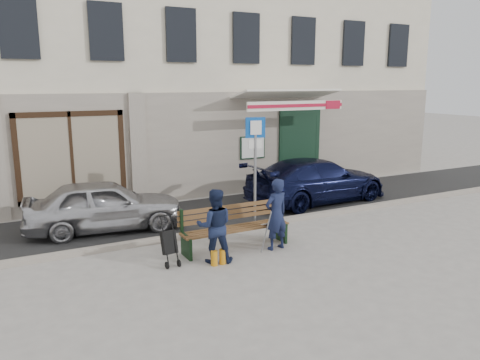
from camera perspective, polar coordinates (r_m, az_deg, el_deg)
ground at (r=10.08m, az=3.46°, el=-8.44°), size 80.00×80.00×0.00m
asphalt_lane at (r=12.70m, az=-3.73°, el=-4.11°), size 60.00×3.20×0.01m
curb at (r=11.30m, az=-0.45°, el=-5.83°), size 60.00×0.18×0.12m
building at (r=17.33m, az=-11.40°, el=16.52°), size 20.00×8.27×10.00m
car_silver at (r=11.60m, az=-16.17°, el=-2.96°), size 3.80×1.89×1.24m
car_navy at (r=13.99m, az=9.35°, el=-0.03°), size 4.61×2.14×1.30m
parking_sign at (r=11.40m, az=1.87°, el=3.24°), size 0.49×0.13×2.67m
bench at (r=9.96m, az=-0.81°, el=-5.88°), size 2.40×1.17×0.98m
man at (r=9.89m, az=4.42°, el=-4.18°), size 0.61×0.45×1.53m
woman at (r=9.19m, az=-3.11°, el=-5.60°), size 0.87×0.78×1.48m
stroller at (r=9.23m, az=-8.63°, el=-7.65°), size 0.31×0.42×0.98m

